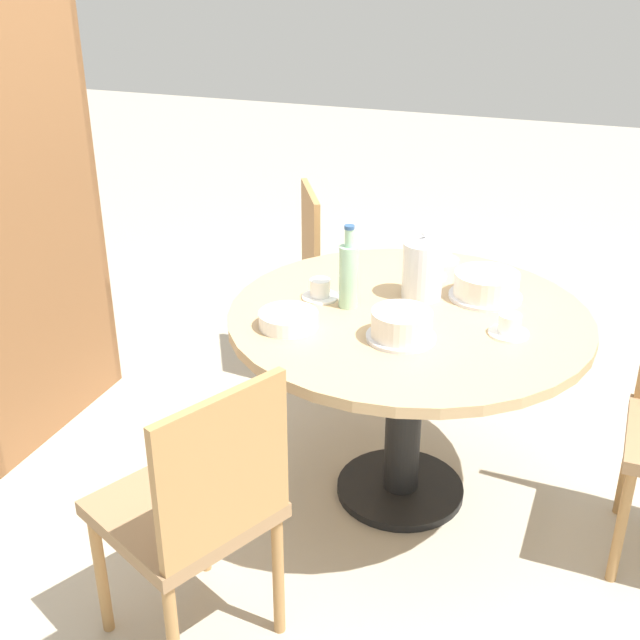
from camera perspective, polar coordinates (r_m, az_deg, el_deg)
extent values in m
plane|color=#B2A893|center=(3.06, 5.69, -12.03)|extent=(14.00, 14.00, 0.00)
cylinder|color=black|center=(3.05, 5.70, -11.81)|extent=(0.47, 0.47, 0.03)
cylinder|color=black|center=(2.85, 6.01, -6.22)|extent=(0.13, 0.13, 0.67)
cylinder|color=tan|center=(2.68, 6.35, 0.20)|extent=(1.21, 1.21, 0.04)
cylinder|color=#A87A47|center=(2.62, -8.37, -13.64)|extent=(0.03, 0.03, 0.42)
cylinder|color=#A87A47|center=(2.49, -15.31, -16.99)|extent=(0.03, 0.03, 0.42)
cylinder|color=#A87A47|center=(2.41, -2.99, -17.65)|extent=(0.03, 0.03, 0.42)
cube|color=#93704C|center=(2.28, -9.68, -13.09)|extent=(0.56, 0.56, 0.04)
cube|color=#A87A47|center=(2.01, -6.86, -10.56)|extent=(0.37, 0.19, 0.42)
cylinder|color=#A87A47|center=(2.72, 20.61, -13.59)|extent=(0.03, 0.03, 0.42)
cylinder|color=#A87A47|center=(3.02, 20.99, -9.46)|extent=(0.03, 0.03, 0.42)
cylinder|color=#A87A47|center=(3.60, 5.71, -1.77)|extent=(0.03, 0.03, 0.42)
cylinder|color=#A87A47|center=(3.92, 4.44, 0.62)|extent=(0.03, 0.03, 0.42)
cylinder|color=#A87A47|center=(3.54, 0.04, -2.19)|extent=(0.03, 0.03, 0.42)
cylinder|color=#A87A47|center=(3.86, -0.78, 0.27)|extent=(0.03, 0.03, 0.42)
cube|color=#93704C|center=(3.63, 2.42, 2.60)|extent=(0.57, 0.57, 0.04)
cube|color=#A87A47|center=(3.51, -0.68, 5.90)|extent=(0.36, 0.22, 0.42)
cube|color=brown|center=(3.60, -17.34, 7.94)|extent=(0.04, 0.28, 1.68)
cube|color=brown|center=(3.23, -19.58, 5.65)|extent=(0.83, 0.02, 1.68)
cube|color=brown|center=(3.65, -19.32, -6.31)|extent=(0.75, 0.27, 0.04)
cube|color=brown|center=(3.47, -20.26, -0.66)|extent=(0.75, 0.27, 0.04)
cube|color=brown|center=(3.32, -21.35, 5.85)|extent=(0.75, 0.27, 0.04)
cube|color=black|center=(3.71, -17.47, -2.53)|extent=(0.32, 0.21, 0.30)
cube|color=orange|center=(3.42, -21.81, -5.45)|extent=(0.32, 0.21, 0.33)
cube|color=orange|center=(3.53, -18.42, 3.52)|extent=(0.33, 0.21, 0.35)
cube|color=#234793|center=(3.42, -19.20, 9.54)|extent=(0.31, 0.21, 0.28)
cube|color=gold|center=(3.35, -20.22, 16.44)|extent=(0.30, 0.21, 0.28)
cylinder|color=silver|center=(2.76, 7.30, 3.54)|extent=(0.14, 0.14, 0.20)
cone|color=silver|center=(2.72, 7.43, 5.66)|extent=(0.12, 0.12, 0.02)
sphere|color=silver|center=(2.72, 7.46, 6.06)|extent=(0.02, 0.02, 0.02)
cylinder|color=#99C6A3|center=(2.66, 2.05, 3.09)|extent=(0.07, 0.07, 0.21)
cylinder|color=#99C6A3|center=(2.61, 2.09, 5.87)|extent=(0.03, 0.03, 0.06)
cylinder|color=#2D5184|center=(2.60, 2.11, 6.62)|extent=(0.03, 0.03, 0.01)
cylinder|color=silver|center=(2.82, 11.67, 1.68)|extent=(0.25, 0.25, 0.01)
cylinder|color=silver|center=(2.81, 11.75, 2.53)|extent=(0.22, 0.22, 0.08)
cylinder|color=silver|center=(2.50, 5.77, -1.20)|extent=(0.22, 0.22, 0.01)
cylinder|color=silver|center=(2.47, 5.82, -0.24)|extent=(0.19, 0.19, 0.08)
cylinder|color=white|center=(2.76, 0.01, 1.66)|extent=(0.13, 0.13, 0.01)
cylinder|color=white|center=(2.75, 0.01, 2.31)|extent=(0.07, 0.07, 0.06)
cylinder|color=white|center=(2.96, 7.77, 3.11)|extent=(0.13, 0.13, 0.01)
cylinder|color=white|center=(2.95, 7.81, 3.73)|extent=(0.07, 0.07, 0.06)
cylinder|color=white|center=(2.58, 13.26, -0.93)|extent=(0.13, 0.13, 0.01)
cylinder|color=white|center=(2.56, 13.34, -0.24)|extent=(0.07, 0.07, 0.06)
cylinder|color=white|center=(3.12, 8.67, 4.25)|extent=(0.13, 0.13, 0.01)
cylinder|color=white|center=(3.11, 8.71, 4.83)|extent=(0.07, 0.07, 0.06)
cylinder|color=white|center=(2.56, -2.26, -0.38)|extent=(0.19, 0.19, 0.01)
cylinder|color=white|center=(2.56, -2.26, -0.17)|extent=(0.19, 0.19, 0.01)
cylinder|color=white|center=(2.55, -2.27, 0.03)|extent=(0.19, 0.19, 0.01)
cylinder|color=white|center=(2.55, -2.27, 0.23)|extent=(0.19, 0.19, 0.01)
cylinder|color=white|center=(2.54, -2.27, 0.43)|extent=(0.19, 0.19, 0.01)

